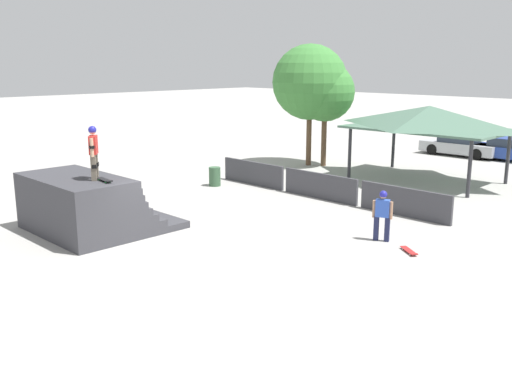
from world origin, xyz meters
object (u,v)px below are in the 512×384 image
object	(u,v)px
tree_far_back	(325,92)
skateboard_on_ground	(409,251)
tree_beside_pavilion	(310,82)
parked_car_silver	(460,146)
skater_on_deck	(94,149)
skateboard_on_deck	(105,180)
bystander_walking	(382,212)
parked_car_blue	(510,150)
trash_bin	(215,177)

from	to	relation	value
tree_far_back	skateboard_on_ground	bearing A→B (deg)	-41.56
tree_beside_pavilion	parked_car_silver	bearing A→B (deg)	64.11
skater_on_deck	skateboard_on_deck	distance (m)	1.03
skateboard_on_ground	parked_car_silver	world-z (taller)	parked_car_silver
bystander_walking	skateboard_on_ground	size ratio (longest dim) A/B	2.00
skater_on_deck	parked_car_silver	bearing A→B (deg)	127.16
parked_car_silver	parked_car_blue	xyz separation A→B (m)	(2.82, 0.34, -0.00)
skateboard_on_ground	trash_bin	size ratio (longest dim) A/B	0.94
skater_on_deck	parked_car_blue	size ratio (longest dim) A/B	0.38
tree_far_back	parked_car_silver	bearing A→B (deg)	66.88
tree_beside_pavilion	tree_far_back	distance (m)	0.95
skateboard_on_ground	skateboard_on_deck	bearing A→B (deg)	-107.30
skater_on_deck	tree_beside_pavilion	bearing A→B (deg)	142.67
skateboard_on_ground	tree_beside_pavilion	world-z (taller)	tree_beside_pavilion
tree_beside_pavilion	trash_bin	world-z (taller)	tree_beside_pavilion
parked_car_silver	skateboard_on_deck	bearing A→B (deg)	-90.65
bystander_walking	skateboard_on_ground	distance (m)	1.56
skateboard_on_deck	parked_car_blue	bearing A→B (deg)	90.01
tree_far_back	parked_car_blue	bearing A→B (deg)	53.80
skater_on_deck	tree_far_back	world-z (taller)	tree_far_back
parked_car_silver	tree_far_back	bearing A→B (deg)	-113.47
skater_on_deck	bystander_walking	xyz separation A→B (m)	(6.57, 6.02, -1.89)
parked_car_blue	skateboard_on_ground	bearing A→B (deg)	-74.98
skateboard_on_deck	tree_beside_pavilion	distance (m)	15.50
bystander_walking	tree_beside_pavilion	size ratio (longest dim) A/B	0.25
tree_beside_pavilion	parked_car_silver	world-z (taller)	tree_beside_pavilion
skateboard_on_deck	skateboard_on_ground	size ratio (longest dim) A/B	1.08
skateboard_on_ground	tree_far_back	bearing A→B (deg)	173.80
tree_far_back	parked_car_silver	size ratio (longest dim) A/B	1.21
trash_bin	parked_car_silver	bearing A→B (deg)	76.44
skateboard_on_ground	parked_car_blue	size ratio (longest dim) A/B	0.18
tree_far_back	trash_bin	distance (m)	8.27
tree_far_back	parked_car_blue	world-z (taller)	tree_far_back
parked_car_silver	skateboard_on_ground	bearing A→B (deg)	-68.61
skateboard_on_ground	skater_on_deck	bearing A→B (deg)	-108.90
bystander_walking	tree_beside_pavilion	xyz separation A→B (m)	(-10.26, 8.74, 3.47)
bystander_walking	tree_far_back	distance (m)	13.57
parked_car_silver	trash_bin	bearing A→B (deg)	-103.92
skateboard_on_deck	parked_car_blue	world-z (taller)	skateboard_on_deck
bystander_walking	tree_beside_pavilion	world-z (taller)	tree_beside_pavilion
tree_far_back	parked_car_silver	xyz separation A→B (m)	(3.61, 8.45, -3.31)
parked_car_silver	bystander_walking	bearing A→B (deg)	-71.65
skater_on_deck	skateboard_on_deck	bearing A→B (deg)	43.23
skater_on_deck	tree_beside_pavilion	xyz separation A→B (m)	(-3.69, 14.76, 1.58)
bystander_walking	trash_bin	size ratio (longest dim) A/B	1.88
tree_beside_pavilion	parked_car_blue	world-z (taller)	tree_beside_pavilion
parked_car_silver	parked_car_blue	world-z (taller)	same
parked_car_silver	parked_car_blue	size ratio (longest dim) A/B	1.02
tree_beside_pavilion	trash_bin	size ratio (longest dim) A/B	7.52
bystander_walking	skateboard_on_ground	xyz separation A→B (m)	(1.22, -0.41, -0.88)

